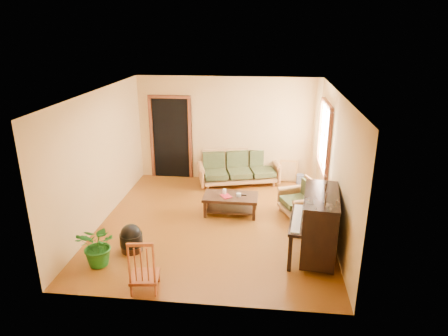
# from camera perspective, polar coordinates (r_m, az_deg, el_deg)

# --- Properties ---
(floor) EXTENTS (5.00, 5.00, 0.00)m
(floor) POSITION_cam_1_polar(r_m,az_deg,el_deg) (8.10, -1.31, -7.78)
(floor) COLOR #63320D
(floor) RESTS_ON ground
(doorway) EXTENTS (1.08, 0.16, 2.05)m
(doorway) POSITION_cam_1_polar(r_m,az_deg,el_deg) (10.27, -7.59, 4.19)
(doorway) COLOR black
(doorway) RESTS_ON floor
(window) EXTENTS (0.12, 1.36, 1.46)m
(window) POSITION_cam_1_polar(r_m,az_deg,el_deg) (8.80, 14.22, 4.35)
(window) COLOR white
(window) RESTS_ON right_wall
(sofa) EXTENTS (2.11, 1.31, 0.84)m
(sofa) POSITION_cam_1_polar(r_m,az_deg,el_deg) (9.83, 2.17, -0.04)
(sofa) COLOR #A8703D
(sofa) RESTS_ON floor
(coffee_table) EXTENTS (1.13, 0.63, 0.41)m
(coffee_table) POSITION_cam_1_polar(r_m,az_deg,el_deg) (8.38, 0.95, -5.24)
(coffee_table) COLOR black
(coffee_table) RESTS_ON floor
(armchair) EXTENTS (0.97, 0.99, 0.76)m
(armchair) POSITION_cam_1_polar(r_m,az_deg,el_deg) (8.39, 10.50, -4.23)
(armchair) COLOR #A8703D
(armchair) RESTS_ON floor
(piano) EXTENTS (0.92, 1.39, 1.15)m
(piano) POSITION_cam_1_polar(r_m,az_deg,el_deg) (6.92, 13.45, -8.05)
(piano) COLOR black
(piano) RESTS_ON floor
(footstool) EXTENTS (0.52, 0.52, 0.38)m
(footstool) POSITION_cam_1_polar(r_m,az_deg,el_deg) (7.26, -13.09, -10.13)
(footstool) COLOR black
(footstool) RESTS_ON floor
(red_chair) EXTENTS (0.47, 0.50, 0.88)m
(red_chair) POSITION_cam_1_polar(r_m,az_deg,el_deg) (6.13, -11.38, -13.25)
(red_chair) COLOR brown
(red_chair) RESTS_ON floor
(leaning_frame) EXTENTS (0.45, 0.15, 0.59)m
(leaning_frame) POSITION_cam_1_polar(r_m,az_deg,el_deg) (10.17, 9.19, -0.39)
(leaning_frame) COLOR #BB843E
(leaning_frame) RESTS_ON floor
(ceramic_crock) EXTENTS (0.24, 0.24, 0.24)m
(ceramic_crock) POSITION_cam_1_polar(r_m,az_deg,el_deg) (10.14, 10.81, -1.59)
(ceramic_crock) COLOR #33479A
(ceramic_crock) RESTS_ON floor
(potted_plant) EXTENTS (0.75, 0.68, 0.73)m
(potted_plant) POSITION_cam_1_polar(r_m,az_deg,el_deg) (6.91, -17.41, -10.47)
(potted_plant) COLOR #1B601B
(potted_plant) RESTS_ON floor
(book) EXTENTS (0.28, 0.30, 0.02)m
(book) POSITION_cam_1_polar(r_m,az_deg,el_deg) (8.20, -0.26, -4.17)
(book) COLOR #A41522
(book) RESTS_ON coffee_table
(candle) EXTENTS (0.09, 0.09, 0.13)m
(candle) POSITION_cam_1_polar(r_m,az_deg,el_deg) (8.31, 0.07, -3.44)
(candle) COLOR white
(candle) RESTS_ON coffee_table
(glass_jar) EXTENTS (0.11, 0.11, 0.07)m
(glass_jar) POSITION_cam_1_polar(r_m,az_deg,el_deg) (8.25, 2.11, -3.85)
(glass_jar) COLOR silver
(glass_jar) RESTS_ON coffee_table
(remote) EXTENTS (0.16, 0.05, 0.02)m
(remote) POSITION_cam_1_polar(r_m,az_deg,el_deg) (8.32, 2.69, -3.86)
(remote) COLOR black
(remote) RESTS_ON coffee_table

